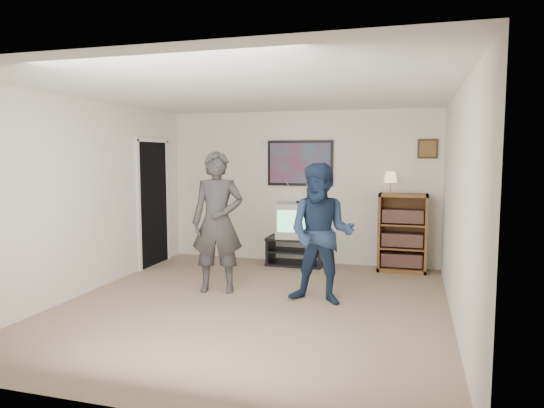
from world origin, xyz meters
The scene contains 13 objects.
room_shell centered at (0.00, 0.35, 1.25)m, with size 4.51×5.00×2.51m.
media_stand centered at (-0.01, 2.23, 0.23)m, with size 0.91×0.51×0.46m.
crt_television centered at (0.02, 2.23, 0.73)m, with size 0.66×0.56×0.56m, color #A4A49F, non-canonical shape.
bookshelf centered at (1.66, 2.28, 0.60)m, with size 0.73×0.42×1.19m, color #533A19, non-canonical shape.
table_lamp centered at (1.47, 2.27, 1.36)m, with size 0.21×0.21×0.34m, color beige, non-canonical shape.
person_tall centered at (-0.63, 0.45, 0.92)m, with size 0.67×0.44×1.84m, color #323134.
person_short centered at (0.76, 0.33, 0.85)m, with size 0.82×0.64×1.69m, color #1A2A48.
controller_left centered at (-0.58, 0.62, 1.24)m, with size 0.04×0.12×0.04m, color white.
controller_right centered at (0.81, 0.56, 0.96)m, with size 0.03×0.11×0.03m, color white.
poster centered at (0.00, 2.48, 1.65)m, with size 1.10×0.03×0.75m, color black.
air_vent centered at (-0.55, 2.48, 1.95)m, with size 0.28×0.02×0.14m, color white.
small_picture centered at (2.00, 2.48, 1.88)m, with size 0.30×0.03×0.30m, color black.
doorway centered at (-2.23, 1.60, 1.00)m, with size 0.03×0.85×2.00m, color black.
Camera 1 is at (1.79, -5.34, 1.79)m, focal length 32.00 mm.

